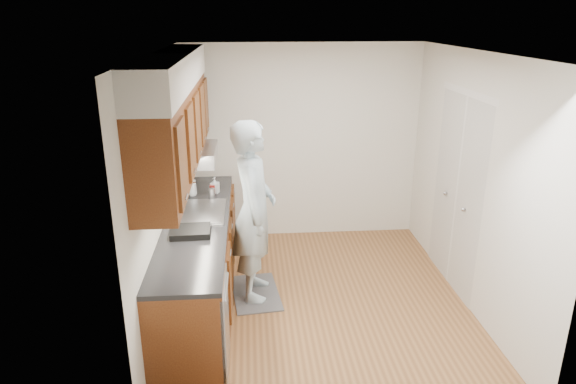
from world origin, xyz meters
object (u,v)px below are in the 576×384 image
object	(u,v)px
steel_can	(212,193)
person	(254,200)
soap_bottle_a	(192,185)
soda_can	(212,190)
soap_bottle_b	(215,185)
dish_rack	(191,231)

from	to	relation	value
steel_can	person	bearing A→B (deg)	-43.84
person	soap_bottle_a	size ratio (longest dim) A/B	8.76
soap_bottle_a	steel_can	bearing A→B (deg)	-27.76
person	soda_can	size ratio (longest dim) A/B	20.04
steel_can	soap_bottle_a	bearing A→B (deg)	152.24
soap_bottle_a	steel_can	xyz separation A→B (m)	(0.22, -0.11, -0.06)
person	soda_can	bearing A→B (deg)	42.06
soap_bottle_b	dish_rack	distance (m)	1.13
soap_bottle_a	soap_bottle_b	distance (m)	0.25
soap_bottle_a	soda_can	xyz separation A→B (m)	(0.21, 0.02, -0.07)
person	soap_bottle_a	bearing A→B (deg)	54.02
person	soap_bottle_b	xyz separation A→B (m)	(-0.42, 0.60, -0.04)
soap_bottle_b	dish_rack	size ratio (longest dim) A/B	0.52
soap_bottle_a	dish_rack	size ratio (longest dim) A/B	0.69
person	soap_bottle_a	xyz separation A→B (m)	(-0.66, 0.54, -0.01)
soap_bottle_a	soap_bottle_b	xyz separation A→B (m)	(0.24, 0.06, -0.03)
soap_bottle_b	steel_can	distance (m)	0.18
steel_can	dish_rack	size ratio (longest dim) A/B	0.32
soda_can	steel_can	size ratio (longest dim) A/B	0.95
person	soap_bottle_a	world-z (taller)	person
person	steel_can	distance (m)	0.62
person	steel_can	xyz separation A→B (m)	(-0.44, 0.42, -0.07)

